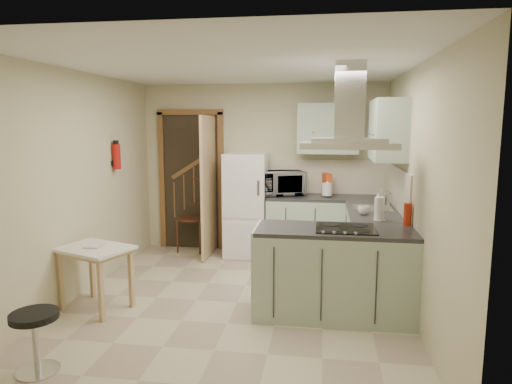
% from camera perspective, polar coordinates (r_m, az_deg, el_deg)
% --- Properties ---
extents(floor, '(4.20, 4.20, 0.00)m').
position_cam_1_polar(floor, '(5.10, -2.35, -13.61)').
color(floor, '#BEB594').
rests_on(floor, ground).
extents(ceiling, '(4.20, 4.20, 0.00)m').
position_cam_1_polar(ceiling, '(4.76, -2.54, 15.49)').
color(ceiling, silver).
rests_on(ceiling, back_wall).
extents(back_wall, '(3.60, 0.00, 3.60)m').
position_cam_1_polar(back_wall, '(6.83, 0.85, 2.92)').
color(back_wall, '#C2BB96').
rests_on(back_wall, floor).
extents(left_wall, '(0.00, 4.20, 4.20)m').
position_cam_1_polar(left_wall, '(5.40, -21.55, 0.79)').
color(left_wall, '#C2BB96').
rests_on(left_wall, floor).
extents(right_wall, '(0.00, 4.20, 4.20)m').
position_cam_1_polar(right_wall, '(4.78, 19.28, -0.06)').
color(right_wall, '#C2BB96').
rests_on(right_wall, floor).
extents(doorway, '(1.10, 0.12, 2.10)m').
position_cam_1_polar(doorway, '(7.05, -8.09, 1.38)').
color(doorway, brown).
rests_on(doorway, floor).
extents(fridge, '(0.60, 0.60, 1.50)m').
position_cam_1_polar(fridge, '(6.64, -1.21, -1.61)').
color(fridge, white).
rests_on(fridge, floor).
extents(counter_back, '(1.08, 0.60, 0.90)m').
position_cam_1_polar(counter_back, '(6.61, 6.19, -4.35)').
color(counter_back, '#9EB2A0').
rests_on(counter_back, floor).
extents(counter_right, '(0.60, 1.95, 0.90)m').
position_cam_1_polar(counter_right, '(5.98, 14.04, -5.96)').
color(counter_right, '#9EB2A0').
rests_on(counter_right, floor).
extents(splashback, '(1.68, 0.02, 0.50)m').
position_cam_1_polar(splashback, '(6.77, 8.92, 1.92)').
color(splashback, beige).
rests_on(splashback, counter_back).
extents(wall_cabinet_back, '(0.85, 0.35, 0.70)m').
position_cam_1_polar(wall_cabinet_back, '(6.56, 8.98, 7.83)').
color(wall_cabinet_back, '#9EB2A0').
rests_on(wall_cabinet_back, back_wall).
extents(wall_cabinet_right, '(0.35, 0.90, 0.70)m').
position_cam_1_polar(wall_cabinet_right, '(5.54, 16.15, 7.46)').
color(wall_cabinet_right, '#9EB2A0').
rests_on(wall_cabinet_right, right_wall).
extents(peninsula, '(1.55, 0.65, 0.90)m').
position_cam_1_polar(peninsula, '(4.70, 9.75, -9.86)').
color(peninsula, '#9EB2A0').
rests_on(peninsula, floor).
extents(hob, '(0.58, 0.50, 0.01)m').
position_cam_1_polar(hob, '(4.58, 11.15, -4.47)').
color(hob, black).
rests_on(hob, peninsula).
extents(extractor_hood, '(0.90, 0.55, 0.10)m').
position_cam_1_polar(extractor_hood, '(4.47, 11.46, 5.75)').
color(extractor_hood, silver).
rests_on(extractor_hood, ceiling).
extents(sink, '(0.45, 0.40, 0.01)m').
position_cam_1_polar(sink, '(5.72, 14.38, -1.98)').
color(sink, silver).
rests_on(sink, counter_right).
extents(fire_extinguisher, '(0.10, 0.10, 0.32)m').
position_cam_1_polar(fire_extinguisher, '(6.14, -17.03, 4.24)').
color(fire_extinguisher, '#B2140F').
rests_on(fire_extinguisher, left_wall).
extents(drop_leaf_table, '(0.85, 0.75, 0.66)m').
position_cam_1_polar(drop_leaf_table, '(5.11, -19.36, -10.11)').
color(drop_leaf_table, '#DAB386').
rests_on(drop_leaf_table, floor).
extents(bentwood_chair, '(0.48, 0.48, 1.00)m').
position_cam_1_polar(bentwood_chair, '(6.98, -7.96, -3.29)').
color(bentwood_chair, '#462917').
rests_on(bentwood_chair, floor).
extents(stool, '(0.45, 0.45, 0.49)m').
position_cam_1_polar(stool, '(4.11, -25.80, -16.52)').
color(stool, black).
rests_on(stool, floor).
extents(microwave, '(0.73, 0.62, 0.34)m').
position_cam_1_polar(microwave, '(6.57, 3.19, 1.12)').
color(microwave, black).
rests_on(microwave, counter_back).
extents(kettle, '(0.16, 0.16, 0.21)m').
position_cam_1_polar(kettle, '(6.48, 8.86, 0.34)').
color(kettle, white).
rests_on(kettle, counter_back).
extents(cereal_box, '(0.14, 0.22, 0.31)m').
position_cam_1_polar(cereal_box, '(6.63, 8.87, 0.96)').
color(cereal_box, '#D14518').
rests_on(cereal_box, counter_back).
extents(soap_bottle, '(0.11, 0.11, 0.17)m').
position_cam_1_polar(soap_bottle, '(6.19, 15.32, -0.44)').
color(soap_bottle, '#B6B9C3').
rests_on(soap_bottle, counter_right).
extents(paper_towel, '(0.12, 0.12, 0.26)m').
position_cam_1_polar(paper_towel, '(5.01, 15.17, -2.00)').
color(paper_towel, white).
rests_on(paper_towel, counter_right).
extents(cup, '(0.16, 0.16, 0.10)m').
position_cam_1_polar(cup, '(5.31, 13.31, -2.24)').
color(cup, silver).
rests_on(cup, counter_right).
extents(red_bottle, '(0.09, 0.09, 0.23)m').
position_cam_1_polar(red_bottle, '(4.87, 18.42, -2.66)').
color(red_bottle, red).
rests_on(red_bottle, peninsula).
extents(book, '(0.16, 0.22, 0.09)m').
position_cam_1_polar(book, '(5.08, -20.35, -5.85)').
color(book, '#A14D35').
rests_on(book, drop_leaf_table).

